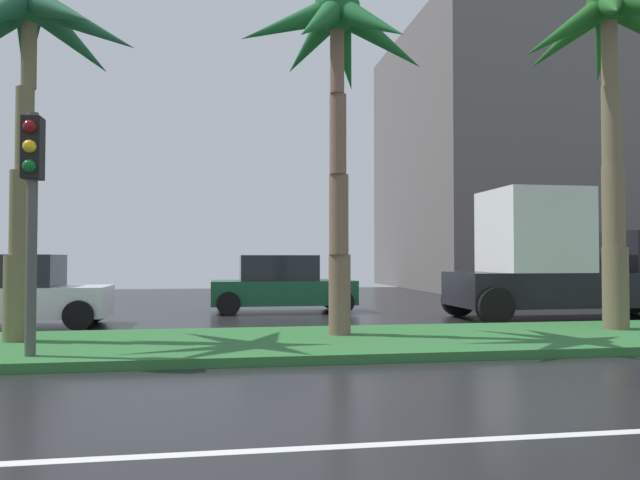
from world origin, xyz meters
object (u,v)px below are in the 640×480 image
(palm_tree_centre_right, at_px, (336,56))
(box_truck_lead, at_px, (567,261))
(car_in_traffic_third, at_px, (12,292))
(car_in_traffic_fourth, at_px, (282,285))
(palm_tree_mid_right, at_px, (609,58))
(traffic_signal_median_right, at_px, (32,188))
(palm_tree_centre, at_px, (28,45))

(palm_tree_centre_right, height_order, box_truck_lead, palm_tree_centre_right)
(car_in_traffic_third, bearing_deg, car_in_traffic_fourth, 23.95)
(palm_tree_centre_right, distance_m, palm_tree_mid_right, 6.05)
(palm_tree_mid_right, height_order, box_truck_lead, palm_tree_mid_right)
(box_truck_lead, bearing_deg, traffic_signal_median_right, -156.38)
(box_truck_lead, bearing_deg, palm_tree_mid_right, -106.65)
(palm_tree_centre_right, distance_m, car_in_traffic_third, 9.38)
(palm_tree_centre_right, relative_size, car_in_traffic_fourth, 1.58)
(car_in_traffic_fourth, distance_m, box_truck_lead, 8.13)
(palm_tree_centre_right, relative_size, box_truck_lead, 1.06)
(palm_tree_centre, relative_size, palm_tree_centre_right, 0.99)
(traffic_signal_median_right, bearing_deg, palm_tree_centre, 108.56)
(car_in_traffic_third, bearing_deg, traffic_signal_median_right, -70.26)
(car_in_traffic_fourth, bearing_deg, traffic_signal_median_right, -118.83)
(palm_tree_centre, relative_size, palm_tree_mid_right, 0.90)
(traffic_signal_median_right, bearing_deg, palm_tree_centre_right, 17.98)
(palm_tree_centre_right, distance_m, car_in_traffic_fourth, 8.39)
(palm_tree_centre, distance_m, palm_tree_centre_right, 5.74)
(palm_tree_centre, height_order, car_in_traffic_fourth, palm_tree_centre)
(car_in_traffic_fourth, bearing_deg, palm_tree_mid_right, -46.13)
(palm_tree_mid_right, relative_size, box_truck_lead, 1.16)
(palm_tree_mid_right, distance_m, car_in_traffic_fourth, 10.55)
(palm_tree_mid_right, distance_m, traffic_signal_median_right, 11.72)
(palm_tree_centre_right, distance_m, traffic_signal_median_right, 6.05)
(palm_tree_centre_right, bearing_deg, palm_tree_mid_right, 2.46)
(box_truck_lead, bearing_deg, car_in_traffic_fourth, 156.27)
(car_in_traffic_third, distance_m, box_truck_lead, 14.14)
(car_in_traffic_fourth, height_order, box_truck_lead, box_truck_lead)
(car_in_traffic_fourth, relative_size, box_truck_lead, 0.67)
(traffic_signal_median_right, distance_m, car_in_traffic_third, 6.22)
(traffic_signal_median_right, height_order, car_in_traffic_third, traffic_signal_median_right)
(palm_tree_centre, distance_m, traffic_signal_median_right, 3.52)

